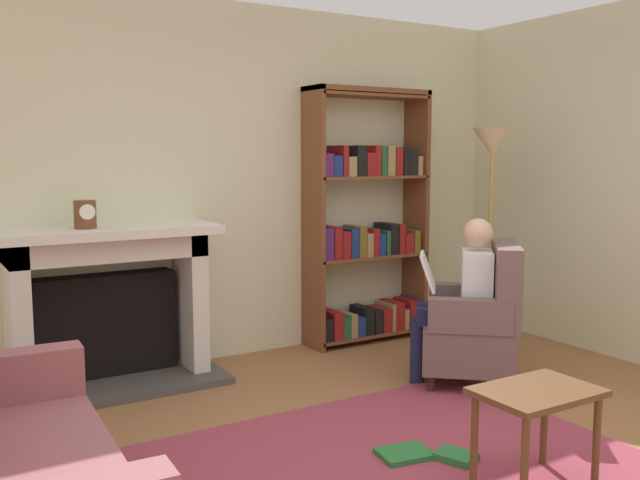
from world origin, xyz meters
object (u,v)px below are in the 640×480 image
object	(u,v)px
bookshelf	(367,225)
seated_reader	(461,294)
fireplace	(108,301)
mantel_clock	(85,214)
armchair_reading	(478,322)
side_table	(537,406)
floor_lamp	(492,162)

from	to	relation	value
bookshelf	seated_reader	bearing A→B (deg)	-93.31
seated_reader	fireplace	bearing A→B (deg)	-79.01
bookshelf	mantel_clock	bearing A→B (deg)	-176.63
fireplace	armchair_reading	world-z (taller)	fireplace
bookshelf	seated_reader	xyz separation A→B (m)	(-0.07, -1.23, -0.36)
mantel_clock	side_table	xyz separation A→B (m)	(1.45, -2.46, -0.77)
fireplace	floor_lamp	xyz separation A→B (m)	(2.84, -0.69, 0.92)
seated_reader	bookshelf	bearing A→B (deg)	-142.44
mantel_clock	bookshelf	world-z (taller)	bookshelf
bookshelf	side_table	bearing A→B (deg)	-108.16
mantel_clock	seated_reader	xyz separation A→B (m)	(2.23, -1.10, -0.56)
bookshelf	seated_reader	distance (m)	1.29
fireplace	bookshelf	distance (m)	2.19
floor_lamp	fireplace	bearing A→B (deg)	166.30
mantel_clock	bookshelf	bearing A→B (deg)	3.37
fireplace	mantel_clock	xyz separation A→B (m)	(-0.15, -0.10, 0.61)
armchair_reading	side_table	bearing A→B (deg)	6.80
fireplace	seated_reader	bearing A→B (deg)	-29.88
fireplace	armchair_reading	bearing A→B (deg)	-30.39
mantel_clock	armchair_reading	world-z (taller)	mantel_clock
mantel_clock	fireplace	bearing A→B (deg)	34.19
mantel_clock	seated_reader	bearing A→B (deg)	-26.15
seated_reader	floor_lamp	distance (m)	1.27
side_table	floor_lamp	world-z (taller)	floor_lamp
floor_lamp	bookshelf	bearing A→B (deg)	133.31
side_table	mantel_clock	bearing A→B (deg)	120.61
mantel_clock	floor_lamp	xyz separation A→B (m)	(2.99, -0.59, 0.32)
mantel_clock	floor_lamp	world-z (taller)	floor_lamp
fireplace	floor_lamp	size ratio (longest dim) A/B	0.83
mantel_clock	side_table	bearing A→B (deg)	-59.39
fireplace	mantel_clock	world-z (taller)	mantel_clock
side_table	floor_lamp	xyz separation A→B (m)	(1.54, 1.87, 1.09)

